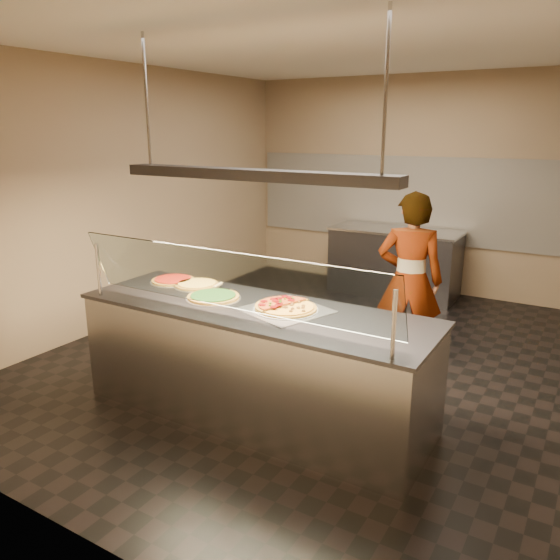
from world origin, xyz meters
The scene contains 20 objects.
ground centered at (0.00, 0.00, -0.01)m, with size 5.00×6.00×0.02m, color black.
ceiling centered at (0.00, 0.00, 3.01)m, with size 5.00×6.00×0.02m, color silver.
wall_back centered at (0.00, 3.01, 1.50)m, with size 5.00×0.02×3.00m, color #947E60.
wall_front centered at (0.00, -3.01, 1.50)m, with size 5.00×0.02×3.00m, color #947E60.
wall_left centered at (-2.51, 0.00, 1.50)m, with size 0.02×6.00×3.00m, color #947E60.
tile_band centered at (0.00, 2.98, 1.30)m, with size 4.90×0.02×1.20m, color silver.
serving_counter centered at (0.11, -1.30, 0.47)m, with size 2.88×0.94×0.93m.
sneeze_guard centered at (0.11, -1.65, 1.23)m, with size 2.64×0.18×0.54m.
perforated_tray centered at (0.37, -1.24, 0.94)m, with size 0.73×0.73×0.01m.
half_pizza_pepperoni centered at (0.25, -1.24, 0.96)m, with size 0.38×0.52×0.05m.
half_pizza_sausage centered at (0.48, -1.24, 0.96)m, with size 0.38×0.52×0.04m.
pizza_spinach centered at (-0.30, -1.29, 0.95)m, with size 0.46×0.46×0.03m.
pizza_cheese centered at (-0.65, -1.06, 0.94)m, with size 0.41×0.41×0.03m.
pizza_tomato centered at (-0.93, -1.06, 0.94)m, with size 0.41×0.41×0.03m.
pizza_spatula centered at (-0.40, -1.07, 0.96)m, with size 0.20×0.23×0.02m.
prep_table centered at (-0.08, 2.55, 0.47)m, with size 1.78×0.74×0.93m.
worker centered at (0.84, 0.31, 0.86)m, with size 0.63×0.41×1.72m, color #27262D.
heat_lamp_housing centered at (0.11, -1.30, 1.95)m, with size 2.30×0.18×0.08m, color #3E3E44.
lamp_rod_left centered at (-0.89, -1.30, 2.50)m, with size 0.02×0.02×1.01m, color #B7B7BC.
lamp_rod_right centered at (1.11, -1.30, 2.50)m, with size 0.02×0.02×1.01m, color #B7B7BC.
Camera 1 is at (2.37, -4.67, 2.28)m, focal length 35.00 mm.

